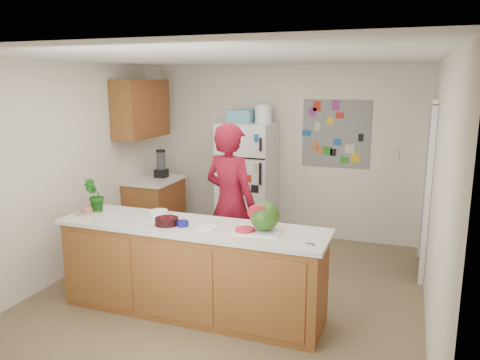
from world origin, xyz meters
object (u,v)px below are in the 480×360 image
(refrigerator, at_px, (247,181))
(watermelon, at_px, (265,216))
(cherry_bowl, at_px, (167,221))
(person, at_px, (230,204))

(refrigerator, bearing_deg, watermelon, -67.17)
(watermelon, relative_size, cherry_bowl, 1.22)
(person, height_order, watermelon, person)
(watermelon, height_order, cherry_bowl, watermelon)
(refrigerator, xyz_separation_m, person, (0.33, -1.52, 0.07))
(person, xyz_separation_m, cherry_bowl, (-0.29, -0.94, 0.04))
(watermelon, distance_m, cherry_bowl, 0.96)
(cherry_bowl, bearing_deg, person, 72.80)
(person, distance_m, cherry_bowl, 0.99)
(refrigerator, bearing_deg, person, -77.82)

